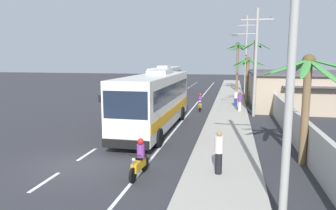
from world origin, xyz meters
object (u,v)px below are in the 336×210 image
at_px(utility_pole_mid, 255,59).
at_px(utility_pole_far, 246,53).
at_px(motorcycle_beside_bus, 200,104).
at_px(palm_farthest, 307,85).
at_px(pedestrian_far_walk, 236,98).
at_px(roadside_building, 328,90).
at_px(palm_third, 238,57).
at_px(palm_fourth, 247,70).
at_px(coach_bus_far_lane, 166,79).
at_px(palm_second, 238,58).
at_px(pedestrian_midwalk, 240,101).
at_px(pedestrian_near_kerb, 219,152).
at_px(coach_bus_foreground, 155,99).
at_px(motorcycle_trailing, 140,161).
at_px(palm_nearest, 255,58).
at_px(utility_pole_nearest, 293,34).

distance_m(utility_pole_mid, utility_pole_far, 17.12).
xyz_separation_m(motorcycle_beside_bus, palm_farthest, (6.10, -13.69, 2.98)).
bearing_deg(motorcycle_beside_bus, pedestrian_far_walk, 34.10).
bearing_deg(roadside_building, palm_third, 121.35).
relative_size(palm_fourth, palm_farthest, 1.00).
bearing_deg(motorcycle_beside_bus, roadside_building, 15.45).
relative_size(coach_bus_far_lane, palm_farthest, 2.43).
xyz_separation_m(palm_second, palm_third, (-0.07, -3.86, 0.11)).
bearing_deg(pedestrian_far_walk, palm_second, 107.16).
distance_m(coach_bus_far_lane, palm_farthest, 30.10).
xyz_separation_m(pedestrian_midwalk, palm_second, (-0.06, 21.16, 3.81)).
bearing_deg(coach_bus_far_lane, pedestrian_near_kerb, -73.78).
distance_m(pedestrian_near_kerb, pedestrian_far_walk, 18.21).
bearing_deg(pedestrian_far_walk, utility_pole_far, 102.63).
xyz_separation_m(pedestrian_far_walk, palm_second, (0.28, 18.48, 3.87)).
distance_m(palm_second, roadside_building, 19.50).
xyz_separation_m(pedestrian_near_kerb, roadside_building, (9.25, 19.24, 0.72)).
distance_m(coach_bus_far_lane, palm_second, 12.27).
xyz_separation_m(coach_bus_foreground, pedestrian_midwalk, (5.73, 7.74, -1.01)).
xyz_separation_m(palm_third, roadside_building, (8.27, -13.57, -3.19)).
distance_m(palm_second, palm_fourth, 15.55).
height_order(utility_pole_mid, roadside_building, utility_pole_mid).
bearing_deg(pedestrian_far_walk, motorcycle_beside_bus, -127.86).
xyz_separation_m(motorcycle_trailing, pedestrian_far_walk, (3.94, 18.76, 0.36)).
relative_size(palm_second, palm_farthest, 1.38).
bearing_deg(pedestrian_far_walk, coach_bus_foreground, -99.30).
bearing_deg(palm_fourth, palm_farthest, -84.65).
distance_m(pedestrian_midwalk, roadside_building, 8.98).
bearing_deg(pedestrian_midwalk, utility_pole_far, 2.67).
bearing_deg(motorcycle_trailing, coach_bus_foreground, 99.87).
xyz_separation_m(palm_nearest, palm_farthest, (0.57, -26.44, -1.16)).
xyz_separation_m(palm_second, palm_farthest, (2.59, -34.35, -1.25)).
height_order(coach_bus_far_lane, palm_second, palm_second).
height_order(utility_pole_far, palm_third, utility_pole_far).
relative_size(coach_bus_foreground, pedestrian_far_walk, 7.18).
relative_size(motorcycle_beside_bus, pedestrian_midwalk, 1.12).
relative_size(utility_pole_nearest, palm_second, 1.52).
bearing_deg(palm_farthest, palm_nearest, 91.23).
bearing_deg(roadside_building, palm_farthest, -108.31).
bearing_deg(roadside_building, coach_bus_far_lane, 149.60).
distance_m(pedestrian_near_kerb, pedestrian_midwalk, 15.55).
bearing_deg(palm_fourth, roadside_building, -14.91).
xyz_separation_m(motorcycle_trailing, pedestrian_midwalk, (4.28, 16.08, 0.41)).
bearing_deg(palm_nearest, pedestrian_near_kerb, -96.11).
relative_size(coach_bus_far_lane, pedestrian_near_kerb, 6.81).
bearing_deg(coach_bus_foreground, motorcycle_trailing, -80.13).
relative_size(utility_pole_nearest, utility_pole_far, 1.00).
xyz_separation_m(motorcycle_beside_bus, palm_second, (3.50, 20.66, 4.22)).
xyz_separation_m(palm_nearest, palm_fourth, (-1.20, -7.56, -1.26)).
xyz_separation_m(pedestrian_near_kerb, pedestrian_midwalk, (1.11, 15.51, -0.01)).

